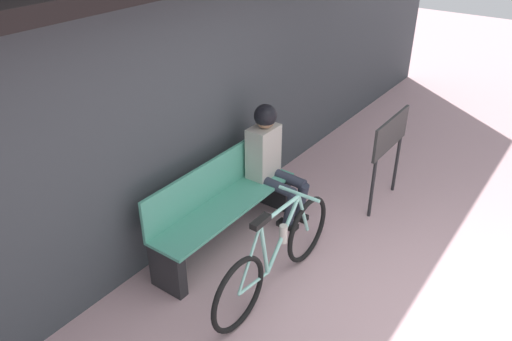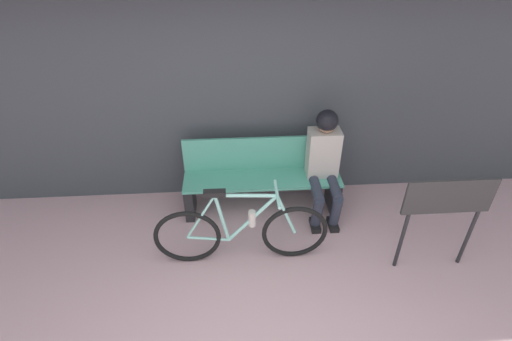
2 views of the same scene
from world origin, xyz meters
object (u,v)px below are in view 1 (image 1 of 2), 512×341
(park_bench_near, at_px, (222,206))
(signboard, at_px, (390,141))
(person_seated, at_px, (271,155))
(bicycle, at_px, (276,256))

(park_bench_near, height_order, signboard, signboard)
(park_bench_near, relative_size, person_seated, 1.40)
(person_seated, xyz_separation_m, signboard, (0.91, -0.89, 0.06))
(park_bench_near, relative_size, signboard, 1.68)
(person_seated, height_order, signboard, person_seated)
(bicycle, height_order, person_seated, person_seated)
(bicycle, bearing_deg, signboard, -6.03)
(park_bench_near, bearing_deg, bicycle, -108.08)
(park_bench_near, height_order, person_seated, person_seated)
(person_seated, distance_m, signboard, 1.28)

